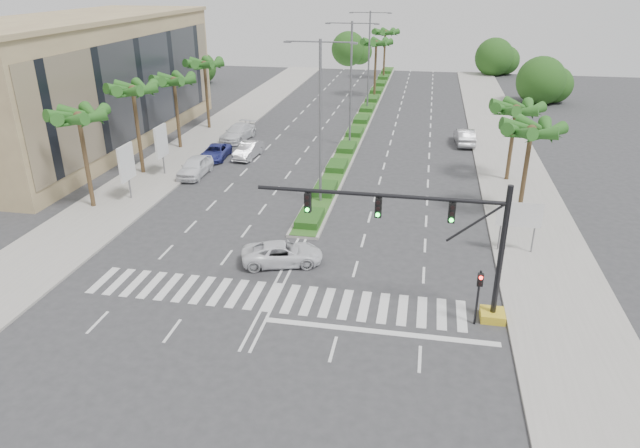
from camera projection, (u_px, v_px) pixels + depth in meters
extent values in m
plane|color=#333335|center=(272.00, 297.00, 30.84)|extent=(160.00, 160.00, 0.00)
cube|color=gray|center=(518.00, 188.00, 46.20)|extent=(6.00, 120.00, 0.15)
cube|color=gray|center=(167.00, 167.00, 51.37)|extent=(6.00, 120.00, 0.15)
cube|color=gray|center=(366.00, 112.00, 71.25)|extent=(2.20, 75.00, 0.20)
cube|color=#2C5B1F|center=(366.00, 111.00, 71.21)|extent=(1.80, 75.00, 0.04)
cube|color=tan|center=(84.00, 84.00, 56.21)|extent=(12.00, 36.00, 12.00)
cube|color=gold|center=(492.00, 315.00, 28.79)|extent=(1.20, 1.20, 0.45)
cylinder|color=black|center=(501.00, 254.00, 27.39)|extent=(0.28, 0.28, 7.00)
cylinder|color=black|center=(379.00, 195.00, 27.36)|extent=(12.00, 0.20, 0.20)
cylinder|color=black|center=(475.00, 223.00, 27.02)|extent=(2.53, 0.12, 2.15)
cube|color=black|center=(452.00, 213.00, 27.03)|extent=(0.32, 0.24, 1.00)
cylinder|color=#19E533|center=(451.00, 220.00, 27.03)|extent=(0.20, 0.06, 0.20)
cube|color=black|center=(378.00, 208.00, 27.62)|extent=(0.32, 0.24, 1.00)
cylinder|color=#19E533|center=(378.00, 215.00, 27.63)|extent=(0.20, 0.06, 0.20)
cube|color=black|center=(308.00, 203.00, 28.22)|extent=(0.32, 0.24, 1.00)
cylinder|color=#19E533|center=(307.00, 210.00, 28.22)|extent=(0.20, 0.06, 0.20)
cylinder|color=black|center=(478.00, 298.00, 27.89)|extent=(0.12, 0.12, 3.00)
cube|color=black|center=(480.00, 280.00, 27.31)|extent=(0.28, 0.22, 0.65)
cylinder|color=red|center=(481.00, 278.00, 27.12)|extent=(0.18, 0.05, 0.18)
cylinder|color=slate|center=(500.00, 231.00, 35.34)|extent=(0.10, 0.10, 2.80)
cylinder|color=slate|center=(534.00, 234.00, 35.00)|extent=(0.10, 0.10, 2.80)
cube|color=#0C6638|center=(520.00, 215.00, 34.69)|extent=(2.60, 0.08, 1.50)
cube|color=white|center=(520.00, 215.00, 34.64)|extent=(2.70, 0.02, 1.60)
cylinder|color=slate|center=(129.00, 183.00, 43.53)|extent=(0.12, 0.12, 2.80)
cube|color=white|center=(126.00, 163.00, 42.88)|extent=(0.18, 2.10, 2.70)
cube|color=#D8594C|center=(126.00, 163.00, 42.88)|extent=(0.12, 2.00, 2.60)
cylinder|color=slate|center=(163.00, 160.00, 48.92)|extent=(0.12, 0.12, 2.80)
cube|color=white|center=(161.00, 141.00, 48.28)|extent=(0.18, 2.10, 2.70)
cube|color=#D8594C|center=(161.00, 141.00, 48.28)|extent=(0.12, 2.00, 2.60)
cylinder|color=brown|center=(86.00, 163.00, 41.22)|extent=(0.32, 0.32, 7.00)
sphere|color=brown|center=(78.00, 116.00, 39.85)|extent=(0.70, 0.70, 0.70)
cone|color=#2C5A1C|center=(93.00, 118.00, 39.70)|extent=(0.90, 3.62, 1.50)
cone|color=#2C5A1C|center=(94.00, 115.00, 40.55)|extent=(3.39, 2.96, 1.50)
cone|color=#2C5A1C|center=(84.00, 114.00, 40.90)|extent=(3.73, 1.68, 1.50)
cone|color=#2C5A1C|center=(70.00, 115.00, 40.49)|extent=(2.38, 3.65, 1.50)
cone|color=#2C5A1C|center=(62.00, 119.00, 39.63)|extent=(2.38, 3.65, 1.50)
cone|color=#2C5A1C|center=(66.00, 121.00, 38.97)|extent=(3.73, 1.68, 1.50)
cone|color=#2C5A1C|center=(81.00, 121.00, 39.00)|extent=(3.39, 2.96, 1.50)
cylinder|color=brown|center=(138.00, 132.00, 48.33)|extent=(0.32, 0.32, 7.40)
sphere|color=brown|center=(133.00, 89.00, 46.88)|extent=(0.70, 0.70, 0.70)
cone|color=#2C5A1C|center=(145.00, 91.00, 46.73)|extent=(0.90, 3.62, 1.50)
cone|color=#2C5A1C|center=(145.00, 89.00, 47.58)|extent=(3.39, 2.96, 1.50)
cone|color=#2C5A1C|center=(136.00, 88.00, 47.93)|extent=(3.73, 1.68, 1.50)
cone|color=#2C5A1C|center=(124.00, 89.00, 47.52)|extent=(2.38, 3.65, 1.50)
cone|color=#2C5A1C|center=(119.00, 91.00, 46.66)|extent=(2.38, 3.65, 1.50)
cone|color=#2C5A1C|center=(124.00, 93.00, 46.00)|extent=(3.73, 1.68, 1.50)
cone|color=#2C5A1C|center=(135.00, 93.00, 46.03)|extent=(3.39, 2.96, 1.50)
cylinder|color=brown|center=(177.00, 115.00, 55.65)|extent=(0.32, 0.32, 6.80)
sphere|color=brown|center=(174.00, 80.00, 54.32)|extent=(0.70, 0.70, 0.70)
cone|color=#2C5A1C|center=(185.00, 82.00, 54.17)|extent=(0.90, 3.62, 1.50)
cone|color=#2C5A1C|center=(184.00, 80.00, 55.01)|extent=(3.39, 2.96, 1.50)
cone|color=#2C5A1C|center=(176.00, 79.00, 55.36)|extent=(3.73, 1.68, 1.50)
cone|color=#2C5A1C|center=(166.00, 80.00, 54.95)|extent=(2.38, 3.65, 1.50)
cone|color=#2C5A1C|center=(162.00, 82.00, 54.10)|extent=(2.38, 3.65, 1.50)
cone|color=#2C5A1C|center=(167.00, 83.00, 53.43)|extent=(3.73, 1.68, 1.50)
cone|color=#2C5A1C|center=(177.00, 83.00, 53.47)|extent=(3.39, 2.96, 1.50)
cylinder|color=brown|center=(207.00, 97.00, 62.76)|extent=(0.32, 0.32, 7.20)
sphere|color=brown|center=(204.00, 64.00, 61.35)|extent=(0.70, 0.70, 0.70)
cone|color=#2C5A1C|center=(214.00, 65.00, 61.20)|extent=(0.90, 3.62, 1.50)
cone|color=#2C5A1C|center=(213.00, 64.00, 62.04)|extent=(3.39, 2.96, 1.50)
cone|color=#2C5A1C|center=(206.00, 63.00, 62.39)|extent=(3.73, 1.68, 1.50)
cone|color=#2C5A1C|center=(197.00, 64.00, 61.98)|extent=(2.38, 3.65, 1.50)
cone|color=#2C5A1C|center=(194.00, 65.00, 61.13)|extent=(2.38, 3.65, 1.50)
cone|color=#2C5A1C|center=(199.00, 66.00, 60.46)|extent=(3.73, 1.68, 1.50)
cone|color=#2C5A1C|center=(208.00, 66.00, 60.50)|extent=(3.39, 2.96, 1.50)
cylinder|color=brown|center=(525.00, 174.00, 39.65)|extent=(0.32, 0.32, 6.50)
sphere|color=brown|center=(532.00, 130.00, 38.38)|extent=(0.70, 0.70, 0.70)
cone|color=#2C5A1C|center=(548.00, 132.00, 38.23)|extent=(0.90, 3.62, 1.50)
cone|color=#2C5A1C|center=(540.00, 129.00, 39.07)|extent=(3.39, 2.96, 1.50)
cone|color=#2C5A1C|center=(525.00, 127.00, 39.42)|extent=(3.73, 1.68, 1.50)
cone|color=#2C5A1C|center=(515.00, 129.00, 39.01)|extent=(2.38, 3.65, 1.50)
cone|color=#2C5A1C|center=(517.00, 132.00, 38.16)|extent=(2.38, 3.65, 1.50)
cone|color=#2C5A1C|center=(530.00, 135.00, 37.49)|extent=(3.73, 1.68, 1.50)
cone|color=#2C5A1C|center=(544.00, 135.00, 37.53)|extent=(3.39, 2.96, 1.50)
cylinder|color=brown|center=(511.00, 145.00, 46.90)|extent=(0.32, 0.32, 6.20)
sphere|color=brown|center=(516.00, 109.00, 45.69)|extent=(0.70, 0.70, 0.70)
cone|color=#2C5A1C|center=(530.00, 111.00, 45.54)|extent=(0.90, 3.62, 1.50)
cone|color=#2C5A1C|center=(523.00, 108.00, 46.39)|extent=(3.39, 2.96, 1.50)
cone|color=#2C5A1C|center=(511.00, 107.00, 46.74)|extent=(3.73, 1.68, 1.50)
cone|color=#2C5A1C|center=(503.00, 108.00, 46.33)|extent=(2.38, 3.65, 1.50)
cone|color=#2C5A1C|center=(504.00, 111.00, 45.47)|extent=(2.38, 3.65, 1.50)
cone|color=#2C5A1C|center=(514.00, 113.00, 44.81)|extent=(3.73, 1.68, 1.50)
cone|color=#2C5A1C|center=(526.00, 113.00, 44.84)|extent=(3.39, 2.96, 1.50)
cylinder|color=brown|center=(375.00, 70.00, 78.77)|extent=(0.32, 0.32, 7.50)
sphere|color=brown|center=(376.00, 43.00, 77.30)|extent=(0.70, 0.70, 0.70)
cone|color=#2C5A1C|center=(384.00, 44.00, 77.15)|extent=(0.90, 3.62, 1.50)
cone|color=#2C5A1C|center=(382.00, 43.00, 77.99)|extent=(3.39, 2.96, 1.50)
cone|color=#2C5A1C|center=(375.00, 43.00, 78.34)|extent=(3.73, 1.68, 1.50)
cone|color=#2C5A1C|center=(369.00, 43.00, 77.94)|extent=(2.38, 3.65, 1.50)
cone|color=#2C5A1C|center=(369.00, 44.00, 77.08)|extent=(2.38, 3.65, 1.50)
cone|color=#2C5A1C|center=(374.00, 44.00, 76.42)|extent=(3.73, 1.68, 1.50)
cone|color=#2C5A1C|center=(381.00, 44.00, 76.45)|extent=(3.39, 2.96, 1.50)
cylinder|color=brown|center=(384.00, 56.00, 92.26)|extent=(0.32, 0.32, 7.50)
sphere|color=brown|center=(385.00, 32.00, 90.78)|extent=(0.70, 0.70, 0.70)
cone|color=#2C5A1C|center=(392.00, 33.00, 90.64)|extent=(0.90, 3.62, 1.50)
cone|color=#2C5A1C|center=(390.00, 33.00, 91.48)|extent=(3.39, 2.96, 1.50)
cone|color=#2C5A1C|center=(384.00, 32.00, 91.83)|extent=(3.73, 1.68, 1.50)
cone|color=#2C5A1C|center=(379.00, 33.00, 91.42)|extent=(2.38, 3.65, 1.50)
cone|color=#2C5A1C|center=(379.00, 33.00, 90.56)|extent=(2.38, 3.65, 1.50)
cone|color=#2C5A1C|center=(383.00, 34.00, 89.90)|extent=(3.73, 1.68, 1.50)
cone|color=#2C5A1C|center=(389.00, 34.00, 89.93)|extent=(3.39, 2.96, 1.50)
cylinder|color=slate|center=(320.00, 126.00, 41.00)|extent=(0.20, 0.20, 12.00)
cylinder|color=slate|center=(303.00, 41.00, 38.87)|extent=(2.40, 0.10, 0.10)
cylinder|color=slate|center=(338.00, 42.00, 38.46)|extent=(2.40, 0.10, 0.10)
cube|color=slate|center=(287.00, 42.00, 39.07)|extent=(0.50, 0.25, 0.12)
cube|color=slate|center=(354.00, 43.00, 38.29)|extent=(0.50, 0.25, 0.12)
cylinder|color=slate|center=(351.00, 86.00, 55.39)|extent=(0.20, 0.20, 12.00)
cylinder|color=slate|center=(339.00, 23.00, 53.25)|extent=(2.40, 0.10, 0.10)
cylinder|color=slate|center=(365.00, 23.00, 52.84)|extent=(2.40, 0.10, 0.10)
cube|color=slate|center=(328.00, 23.00, 53.46)|extent=(0.50, 0.25, 0.12)
cube|color=slate|center=(377.00, 24.00, 52.68)|extent=(0.50, 0.25, 0.12)
cylinder|color=slate|center=(369.00, 63.00, 69.77)|extent=(0.20, 0.20, 12.00)
cylinder|color=slate|center=(360.00, 12.00, 67.64)|extent=(2.40, 0.10, 0.10)
cylinder|color=slate|center=(381.00, 13.00, 67.23)|extent=(2.40, 0.10, 0.10)
cube|color=slate|center=(351.00, 13.00, 67.84)|extent=(0.50, 0.25, 0.12)
cube|color=slate|center=(390.00, 13.00, 67.06)|extent=(0.50, 0.25, 0.12)
imported|color=white|center=(195.00, 167.00, 48.98)|extent=(1.94, 4.81, 1.64)
imported|color=silver|center=(248.00, 150.00, 53.85)|extent=(1.96, 4.58, 1.47)
imported|color=navy|center=(216.00, 152.00, 53.57)|extent=(2.42, 4.76, 1.29)
imported|color=white|center=(238.00, 133.00, 59.54)|extent=(2.93, 5.76, 1.60)
imported|color=white|center=(282.00, 253.00, 34.15)|extent=(5.28, 3.52, 1.35)
imported|color=#A2A2A7|center=(465.00, 137.00, 58.00)|extent=(2.10, 5.06, 1.63)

